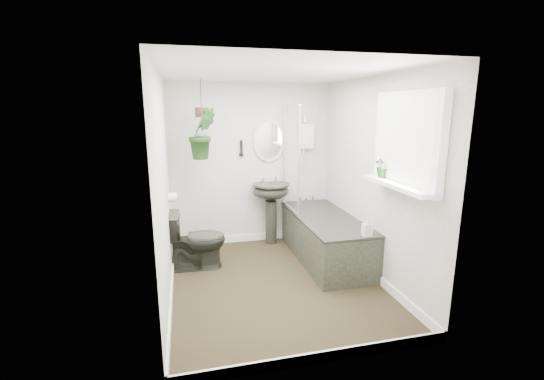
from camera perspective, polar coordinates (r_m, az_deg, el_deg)
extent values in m
cube|color=black|center=(4.29, 0.49, -14.39)|extent=(2.30, 2.80, 0.02)
cube|color=white|center=(3.84, 0.55, 18.17)|extent=(2.30, 2.80, 0.02)
cube|color=silver|center=(5.26, -3.24, 3.99)|extent=(2.30, 0.02, 2.30)
cube|color=silver|center=(2.60, 8.15, -5.18)|extent=(2.30, 0.02, 2.30)
cube|color=silver|center=(3.80, -16.72, 0.09)|extent=(0.02, 2.80, 2.30)
cube|color=silver|center=(4.33, 15.59, 1.66)|extent=(0.02, 2.80, 2.30)
cube|color=white|center=(4.26, 0.49, -13.67)|extent=(2.30, 2.80, 0.10)
cube|color=white|center=(5.35, 5.39, 8.41)|extent=(0.20, 0.10, 0.35)
ellipsoid|color=beige|center=(5.23, -0.49, 7.82)|extent=(0.46, 0.03, 0.62)
cylinder|color=black|center=(5.15, -4.83, 6.59)|extent=(0.04, 0.04, 0.22)
cylinder|color=white|center=(4.53, -15.35, -1.09)|extent=(0.11, 0.11, 0.11)
cube|color=white|center=(3.63, 20.45, 7.28)|extent=(0.08, 1.00, 0.90)
cube|color=white|center=(3.65, 19.03, 0.74)|extent=(0.18, 1.00, 0.04)
cube|color=white|center=(3.61, 19.85, 7.29)|extent=(0.01, 0.86, 0.76)
imported|color=black|center=(4.61, -11.85, -7.63)|extent=(0.73, 0.44, 0.73)
imported|color=black|center=(3.90, 17.20, 3.68)|extent=(0.22, 0.19, 0.24)
imported|color=black|center=(4.69, -10.86, 8.69)|extent=(0.41, 0.36, 0.64)
imported|color=black|center=(4.10, 14.71, -5.62)|extent=(0.10, 0.10, 0.21)
cylinder|color=#3B271E|center=(4.68, -10.99, 11.88)|extent=(0.16, 0.16, 0.12)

